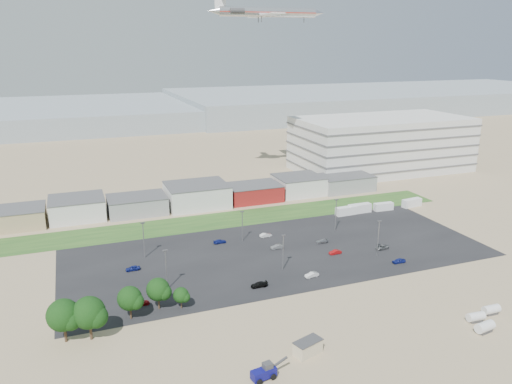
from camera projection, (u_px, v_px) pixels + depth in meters
name	position (u px, v px, depth m)	size (l,w,h in m)	color
ground	(291.00, 285.00, 123.99)	(700.00, 700.00, 0.00)	#967E60
parking_lot	(278.00, 252.00, 143.64)	(120.00, 50.00, 0.01)	black
grass_strip	(228.00, 219.00, 170.66)	(160.00, 16.00, 0.02)	#224C1C
hills_backdrop	(179.00, 111.00, 419.05)	(700.00, 200.00, 9.00)	gray
building_row	(167.00, 198.00, 180.82)	(170.00, 20.00, 8.00)	silver
parking_garage	(381.00, 144.00, 236.31)	(80.00, 40.00, 25.00)	silver
portable_shed	(308.00, 347.00, 95.73)	(5.71, 2.97, 2.88)	beige
telehandler	(264.00, 372.00, 88.38)	(7.36, 2.45, 3.07)	#0C0B5D
storage_tank_nw	(476.00, 317.00, 107.14)	(3.82, 1.91, 2.29)	silver
storage_tank_ne	(491.00, 309.00, 110.07)	(3.87, 1.94, 2.32)	silver
storage_tank_sw	(485.00, 327.00, 103.11)	(4.16, 2.08, 2.50)	silver
box_trailer_a	(346.00, 211.00, 174.94)	(7.73, 2.42, 2.90)	silver
box_trailer_b	(360.00, 208.00, 177.32)	(8.35, 2.61, 3.13)	silver
box_trailer_c	(383.00, 207.00, 179.99)	(7.23, 2.26, 2.71)	silver
box_trailer_d	(412.00, 203.00, 183.96)	(7.82, 2.44, 2.93)	silver
tree_far_left	(64.00, 318.00, 98.67)	(6.96, 6.96, 10.45)	black
tree_left	(89.00, 316.00, 99.44)	(7.04, 7.04, 10.56)	black
tree_mid	(130.00, 301.00, 107.44)	(5.68, 5.68, 8.52)	black
tree_right	(158.00, 292.00, 111.52)	(5.60, 5.60, 8.40)	black
tree_near	(181.00, 297.00, 112.11)	(3.82, 3.82, 5.73)	black
lightpole_front_l	(166.00, 270.00, 120.10)	(1.22, 0.51, 10.38)	slate
lightpole_front_m	(283.00, 252.00, 130.98)	(1.16, 0.48, 9.83)	slate
lightpole_front_r	(378.00, 239.00, 139.56)	(1.24, 0.52, 10.51)	slate
lightpole_back_l	(144.00, 240.00, 138.53)	(1.22, 0.51, 10.38)	slate
lightpole_back_m	(242.00, 226.00, 150.38)	(1.12, 0.47, 9.54)	slate
lightpole_back_r	(336.00, 215.00, 158.73)	(1.24, 0.52, 10.54)	slate
airliner	(268.00, 12.00, 196.94)	(48.22, 32.87, 14.25)	silver
parked_car_0	(382.00, 247.00, 145.52)	(1.89, 4.09, 1.14)	#595B5E
parked_car_1	(335.00, 252.00, 142.06)	(1.28, 3.68, 1.21)	#990D10
parked_car_2	(399.00, 261.00, 136.26)	(1.49, 3.71, 1.27)	navy
parked_car_3	(259.00, 285.00, 122.68)	(1.73, 4.25, 1.23)	black
parked_car_5	(133.00, 268.00, 131.66)	(1.51, 3.75, 1.28)	navy
parked_car_6	(220.00, 241.00, 149.94)	(1.59, 3.92, 1.14)	navy
parked_car_7	(277.00, 247.00, 145.76)	(1.34, 3.85, 1.27)	#595B5E
parked_car_10	(141.00, 303.00, 114.07)	(1.62, 3.99, 1.16)	#990D10
parked_car_11	(266.00, 235.00, 154.77)	(1.33, 3.82, 1.26)	silver
parked_car_12	(322.00, 241.00, 150.07)	(1.59, 3.92, 1.14)	#A5A5AA
parked_car_13	(312.00, 275.00, 127.93)	(1.31, 3.77, 1.24)	silver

